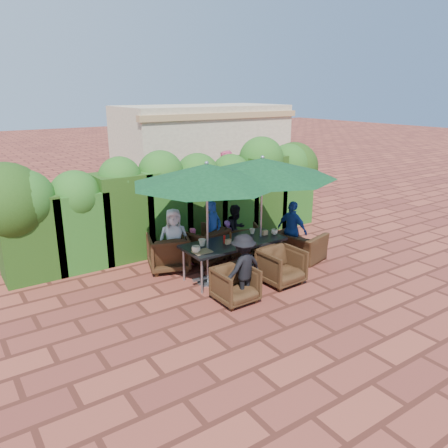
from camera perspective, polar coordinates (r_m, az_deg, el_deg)
ground at (r=9.23m, az=1.45°, el=-6.66°), size 80.00×80.00×0.00m
dining_table at (r=8.97m, az=1.26°, el=-2.75°), size 2.16×0.90×0.75m
umbrella_left at (r=8.20m, az=-2.27°, el=6.53°), size 2.88×2.88×2.46m
umbrella_right at (r=8.95m, az=5.02°, el=7.36°), size 3.02×3.02×2.46m
chair_far_left at (r=9.44m, az=-7.30°, el=-3.45°), size 1.03×0.99×0.85m
chair_far_mid at (r=9.81m, az=-2.58°, el=-2.49°), size 1.04×1.01×0.86m
chair_far_right at (r=10.27m, az=2.52°, el=-1.89°), size 0.96×0.93×0.76m
chair_near_left at (r=7.99m, az=1.52°, el=-7.74°), size 0.71×0.66×0.72m
chair_near_right at (r=8.79m, az=7.52°, el=-5.27°), size 0.79×0.75×0.79m
chair_end_right at (r=10.07m, az=10.00°, el=-2.27°), size 0.85×1.10×0.85m
adult_far_left at (r=9.37m, az=-6.57°, el=-2.00°), size 0.77×0.64×1.34m
adult_far_mid at (r=9.70m, az=-1.48°, el=-1.01°), size 0.62×0.56×1.41m
adult_far_right at (r=10.19m, az=1.56°, el=-0.75°), size 0.65×0.50×1.19m
adult_near_left at (r=7.96m, az=2.52°, el=-5.71°), size 0.85×0.48×1.27m
adult_end_right at (r=10.03m, az=8.90°, el=-0.80°), size 0.54×0.85×1.34m
child_left at (r=9.69m, az=-3.93°, el=-2.87°), size 0.36×0.33×0.83m
child_right at (r=10.10m, az=0.51°, el=-1.92°), size 0.38×0.34×0.86m
pedestrian_a at (r=13.11m, az=-4.59°, el=4.54°), size 1.73×0.93×1.76m
pedestrian_b at (r=13.85m, az=0.20°, el=5.61°), size 1.08×0.93×1.92m
pedestrian_c at (r=14.15m, az=1.78°, el=5.49°), size 1.15×1.16×1.75m
cup_a at (r=8.32m, az=-3.68°, el=-3.33°), size 0.17×0.17×0.13m
cup_b at (r=8.67m, az=-2.87°, el=-2.44°), size 0.15×0.15×0.14m
cup_c at (r=8.80m, az=2.82°, el=-2.22°), size 0.15×0.15×0.12m
cup_d at (r=9.41m, az=3.72°, el=-0.94°), size 0.12×0.12×0.12m
cup_e at (r=9.41m, az=6.59°, el=-1.04°), size 0.14×0.14×0.11m
ketchup_bottle at (r=8.80m, az=0.05°, el=-2.01°), size 0.04×0.04×0.17m
sauce_bottle at (r=8.97m, az=0.85°, el=-1.65°), size 0.04×0.04×0.17m
serving_tray at (r=8.37m, az=-2.87°, el=-3.63°), size 0.35×0.25×0.02m
number_block_left at (r=8.78m, az=0.55°, el=-2.32°), size 0.12×0.06×0.10m
number_block_right at (r=9.36m, az=5.37°, el=-1.15°), size 0.12×0.06×0.10m
hedge_wall at (r=10.65m, az=-6.21°, el=4.01°), size 9.10×1.60×2.54m
building at (r=16.35m, az=-2.86°, el=9.65°), size 6.20×3.08×3.20m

